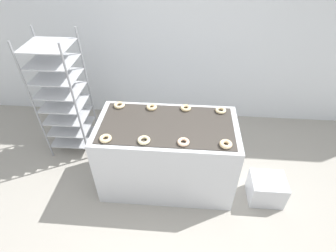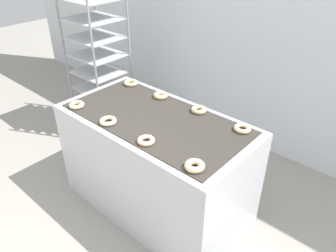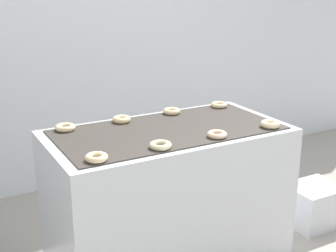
# 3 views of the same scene
# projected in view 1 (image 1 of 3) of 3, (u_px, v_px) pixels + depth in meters

# --- Properties ---
(ground_plane) EXTENTS (14.00, 14.00, 0.00)m
(ground_plane) POSITION_uv_depth(u_px,v_px,m) (162.00, 226.00, 2.89)
(ground_plane) COLOR #9E998E
(wall_back) EXTENTS (8.00, 0.05, 2.80)m
(wall_back) POSITION_uv_depth(u_px,v_px,m) (175.00, 31.00, 3.64)
(wall_back) COLOR silver
(wall_back) RESTS_ON ground_plane
(fryer_machine) EXTENTS (1.55, 0.81, 0.92)m
(fryer_machine) POSITION_uv_depth(u_px,v_px,m) (167.00, 154.00, 3.10)
(fryer_machine) COLOR silver
(fryer_machine) RESTS_ON ground_plane
(baking_rack_cart) EXTENTS (0.55, 0.50, 1.66)m
(baking_rack_cart) POSITION_uv_depth(u_px,v_px,m) (63.00, 97.00, 3.36)
(baking_rack_cart) COLOR gray
(baking_rack_cart) RESTS_ON ground_plane
(glaze_bin) EXTENTS (0.40, 0.34, 0.32)m
(glaze_bin) POSITION_uv_depth(u_px,v_px,m) (266.00, 189.00, 3.08)
(glaze_bin) COLOR silver
(glaze_bin) RESTS_ON ground_plane
(donut_near_left) EXTENTS (0.12, 0.12, 0.04)m
(donut_near_left) POSITION_uv_depth(u_px,v_px,m) (105.00, 138.00, 2.61)
(donut_near_left) COLOR beige
(donut_near_left) RESTS_ON fryer_machine
(donut_near_midleft) EXTENTS (0.13, 0.13, 0.03)m
(donut_near_midleft) POSITION_uv_depth(u_px,v_px,m) (144.00, 140.00, 2.59)
(donut_near_midleft) COLOR beige
(donut_near_midleft) RESTS_ON fryer_machine
(donut_near_midright) EXTENTS (0.12, 0.12, 0.03)m
(donut_near_midright) POSITION_uv_depth(u_px,v_px,m) (183.00, 142.00, 2.57)
(donut_near_midright) COLOR beige
(donut_near_midright) RESTS_ON fryer_machine
(donut_near_right) EXTENTS (0.13, 0.13, 0.04)m
(donut_near_right) POSITION_uv_depth(u_px,v_px,m) (226.00, 144.00, 2.55)
(donut_near_right) COLOR beige
(donut_near_right) RESTS_ON fryer_machine
(donut_far_left) EXTENTS (0.13, 0.13, 0.04)m
(donut_far_left) POSITION_uv_depth(u_px,v_px,m) (119.00, 105.00, 3.06)
(donut_far_left) COLOR beige
(donut_far_left) RESTS_ON fryer_machine
(donut_far_midleft) EXTENTS (0.12, 0.12, 0.04)m
(donut_far_midleft) POSITION_uv_depth(u_px,v_px,m) (152.00, 107.00, 3.03)
(donut_far_midleft) COLOR beige
(donut_far_midleft) RESTS_ON fryer_machine
(donut_far_midright) EXTENTS (0.12, 0.12, 0.04)m
(donut_far_midright) POSITION_uv_depth(u_px,v_px,m) (186.00, 108.00, 3.02)
(donut_far_midright) COLOR beige
(donut_far_midright) RESTS_ON fryer_machine
(donut_far_right) EXTENTS (0.12, 0.12, 0.03)m
(donut_far_right) POSITION_uv_depth(u_px,v_px,m) (221.00, 110.00, 2.99)
(donut_far_right) COLOR beige
(donut_far_right) RESTS_ON fryer_machine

